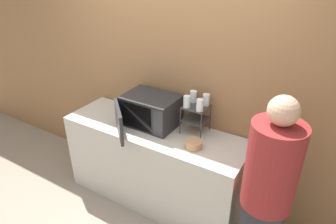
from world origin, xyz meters
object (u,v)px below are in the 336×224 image
object	(u,v)px
microwave	(149,111)
bowl	(193,144)
dish_rack	(196,114)
glass_front_left	(187,102)
glass_front_right	(200,105)
glass_back_right	(206,100)
glass_back_left	(193,96)
person	(268,185)

from	to	relation	value
microwave	bowl	world-z (taller)	microwave
dish_rack	glass_front_left	size ratio (longest dim) A/B	2.49
glass_front_right	bowl	xyz separation A→B (m)	(0.04, -0.18, -0.31)
glass_back_right	microwave	bearing A→B (deg)	-162.20
glass_front_left	glass_back_right	distance (m)	0.19
glass_back_left	person	xyz separation A→B (m)	(0.90, -0.50, -0.33)
dish_rack	glass_back_left	distance (m)	0.17
microwave	glass_front_left	bearing A→B (deg)	5.95
dish_rack	glass_front_left	world-z (taller)	glass_front_left
microwave	glass_back_left	bearing A→B (deg)	23.85
person	glass_back_left	bearing A→B (deg)	150.90
glass_back_right	dish_rack	bearing A→B (deg)	-135.10
dish_rack	glass_back_right	distance (m)	0.17
glass_front_left	person	distance (m)	1.03
glass_front_right	person	distance (m)	0.91
microwave	glass_back_right	size ratio (longest dim) A/B	6.21
glass_front_left	bowl	size ratio (longest dim) A/B	0.71
microwave	bowl	xyz separation A→B (m)	(0.58, -0.15, -0.12)
microwave	glass_back_right	distance (m)	0.60
glass_front_right	person	bearing A→B (deg)	-25.34
microwave	dish_rack	size ratio (longest dim) A/B	2.49
microwave	glass_back_left	world-z (taller)	glass_back_left
glass_back_right	glass_back_left	distance (m)	0.14
bowl	dish_rack	bearing A→B (deg)	113.40
glass_back_left	glass_front_left	bearing A→B (deg)	-89.70
glass_front_right	bowl	distance (m)	0.36
microwave	person	world-z (taller)	person
person	microwave	bearing A→B (deg)	166.00
dish_rack	person	world-z (taller)	person
glass_back_left	bowl	distance (m)	0.48
microwave	glass_back_right	world-z (taller)	glass_back_right
microwave	glass_front_left	distance (m)	0.45
glass_front_right	glass_front_left	bearing A→B (deg)	178.23
person	dish_rack	bearing A→B (deg)	152.77
glass_back_left	glass_front_right	bearing A→B (deg)	-45.58
glass_back_right	bowl	xyz separation A→B (m)	(0.04, -0.32, -0.31)
person	bowl	bearing A→B (deg)	166.09
glass_back_right	glass_front_right	distance (m)	0.14
dish_rack	person	bearing A→B (deg)	-27.23
glass_back_right	bowl	bearing A→B (deg)	-83.01
microwave	glass_back_left	size ratio (longest dim) A/B	6.21
glass_front_left	glass_front_right	xyz separation A→B (m)	(0.14, -0.00, 0.00)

